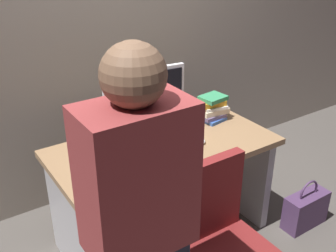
{
  "coord_description": "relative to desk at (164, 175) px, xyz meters",
  "views": [
    {
      "loc": [
        -1.21,
        -1.87,
        1.94
      ],
      "look_at": [
        0.0,
        -0.05,
        0.87
      ],
      "focal_mm": 43.25,
      "sensor_mm": 36.0,
      "label": 1
    }
  ],
  "objects": [
    {
      "name": "ground_plane",
      "position": [
        0.0,
        0.0,
        -0.5
      ],
      "size": [
        9.0,
        9.0,
        0.0
      ],
      "primitive_type": "plane",
      "color": "#4C4742"
    },
    {
      "name": "desk",
      "position": [
        0.0,
        0.0,
        0.0
      ],
      "size": [
        1.4,
        0.74,
        0.72
      ],
      "color": "#93704C",
      "rests_on": "ground"
    },
    {
      "name": "person_at_desk",
      "position": [
        -0.63,
        -0.8,
        0.34
      ],
      "size": [
        0.4,
        0.24,
        1.64
      ],
      "color": "#262838",
      "rests_on": "ground"
    },
    {
      "name": "monitor",
      "position": [
        -0.03,
        0.16,
        0.48
      ],
      "size": [
        0.54,
        0.16,
        0.46
      ],
      "color": "silver",
      "rests_on": "desk"
    },
    {
      "name": "keyboard",
      "position": [
        -0.08,
        -0.12,
        0.24
      ],
      "size": [
        0.43,
        0.14,
        0.02
      ],
      "primitive_type": "cube",
      "rotation": [
        0.0,
        0.0,
        0.03
      ],
      "color": "white",
      "rests_on": "desk"
    },
    {
      "name": "mouse",
      "position": [
        0.2,
        -0.1,
        0.24
      ],
      "size": [
        0.06,
        0.1,
        0.03
      ],
      "primitive_type": "ellipsoid",
      "color": "white",
      "rests_on": "desk"
    },
    {
      "name": "cup_near_keyboard",
      "position": [
        -0.39,
        -0.07,
        0.28
      ],
      "size": [
        0.07,
        0.07,
        0.1
      ],
      "primitive_type": "cylinder",
      "color": "#3372B2",
      "rests_on": "desk"
    },
    {
      "name": "cup_by_monitor",
      "position": [
        -0.38,
        0.11,
        0.27
      ],
      "size": [
        0.07,
        0.07,
        0.09
      ],
      "primitive_type": "cylinder",
      "color": "#3372B2",
      "rests_on": "desk"
    },
    {
      "name": "book_stack",
      "position": [
        0.49,
        0.12,
        0.31
      ],
      "size": [
        0.22,
        0.18,
        0.18
      ],
      "color": "#3359A5",
      "rests_on": "desk"
    },
    {
      "name": "handbag",
      "position": [
        0.9,
        -0.47,
        -0.36
      ],
      "size": [
        0.34,
        0.14,
        0.38
      ],
      "color": "#4C3356",
      "rests_on": "ground"
    }
  ]
}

